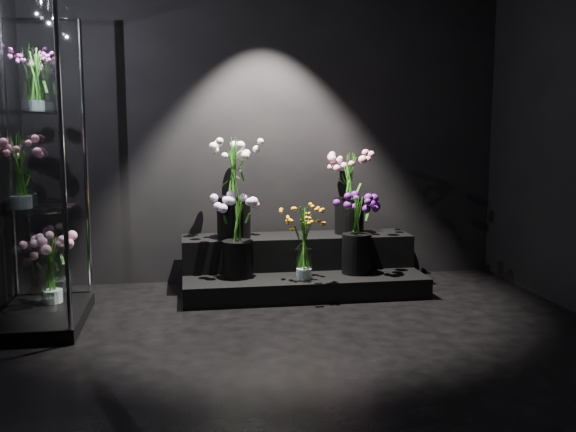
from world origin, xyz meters
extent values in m
plane|color=black|center=(0.00, 0.00, 0.00)|extent=(4.00, 4.00, 0.00)
plane|color=black|center=(0.00, 2.00, 1.40)|extent=(4.00, 0.00, 4.00)
plane|color=black|center=(0.00, -2.00, 1.40)|extent=(4.00, 0.00, 4.00)
cube|color=black|center=(0.18, 1.53, 0.08)|extent=(1.89, 0.84, 0.16)
cube|color=black|center=(0.18, 1.74, 0.29)|extent=(1.89, 0.42, 0.26)
cube|color=black|center=(-1.70, 0.95, 0.05)|extent=(0.56, 0.94, 0.09)
cube|color=white|center=(-1.70, 0.95, 0.80)|extent=(0.50, 0.88, 0.01)
cube|color=white|center=(-1.70, 0.95, 1.41)|extent=(0.50, 0.88, 0.01)
cylinder|color=white|center=(0.16, 1.27, 0.28)|extent=(0.13, 0.13, 0.24)
cylinder|color=black|center=(-0.34, 1.43, 0.30)|extent=(0.24, 0.24, 0.29)
cylinder|color=black|center=(0.60, 1.41, 0.32)|extent=(0.23, 0.23, 0.32)
cylinder|color=black|center=(-0.34, 1.70, 0.59)|extent=(0.27, 0.27, 0.34)
cylinder|color=black|center=(0.63, 1.75, 0.57)|extent=(0.24, 0.24, 0.30)
cylinder|color=white|center=(-1.75, 0.79, 0.92)|extent=(0.14, 0.14, 0.23)
cylinder|color=white|center=(-1.70, 1.13, 1.52)|extent=(0.11, 0.11, 0.21)
cylinder|color=white|center=(-1.66, 1.13, 0.23)|extent=(0.15, 0.15, 0.27)
camera|label=1|loc=(-0.74, -3.43, 1.33)|focal=40.00mm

